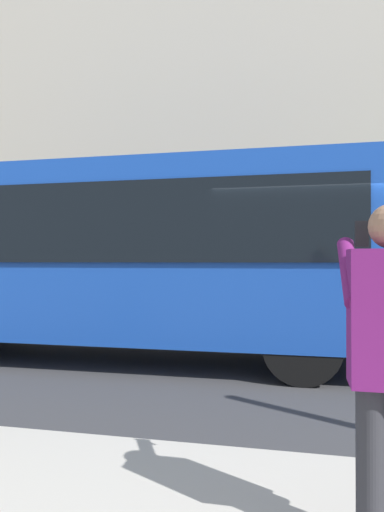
{
  "coord_description": "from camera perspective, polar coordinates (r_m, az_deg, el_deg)",
  "views": [
    {
      "loc": [
        0.17,
        7.09,
        1.57
      ],
      "look_at": [
        1.88,
        -0.45,
        1.65
      ],
      "focal_mm": 32.99,
      "sensor_mm": 36.0,
      "label": 1
    }
  ],
  "objects": [
    {
      "name": "red_bus",
      "position": [
        7.79,
        -9.68,
        0.25
      ],
      "size": [
        9.05,
        2.54,
        3.08
      ],
      "color": "#1947AD",
      "rests_on": "ground_plane"
    },
    {
      "name": "ground_plane",
      "position": [
        7.26,
        14.2,
        -13.06
      ],
      "size": [
        60.0,
        60.0,
        0.0
      ],
      "primitive_type": "plane",
      "color": "#38383A"
    },
    {
      "name": "building_facade_far",
      "position": [
        14.57,
        13.51,
        17.09
      ],
      "size": [
        28.0,
        1.55,
        12.0
      ],
      "color": "beige",
      "rests_on": "ground_plane"
    }
  ]
}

